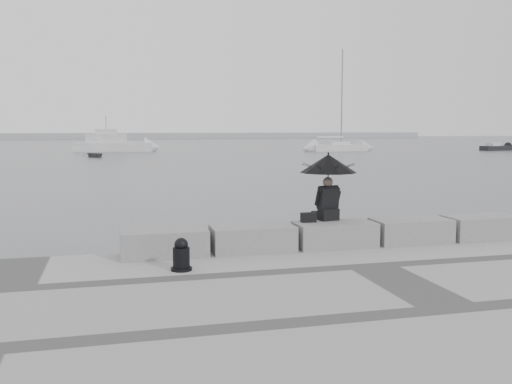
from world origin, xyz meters
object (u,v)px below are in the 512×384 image
object	(u,v)px
small_motorboat	(497,148)
dinghy	(95,154)
sailboat_right	(338,147)
motor_cruiser	(114,144)
mooring_bollard	(181,257)
seated_person	(328,171)

from	to	relation	value
small_motorboat	dinghy	xyz separation A→B (m)	(-50.79, -5.27, -0.06)
sailboat_right	small_motorboat	distance (m)	21.37
sailboat_right	motor_cruiser	distance (m)	28.22
motor_cruiser	small_motorboat	world-z (taller)	motor_cruiser
small_motorboat	mooring_bollard	bearing A→B (deg)	-139.58
small_motorboat	motor_cruiser	bearing A→B (deg)	161.35
seated_person	dinghy	size ratio (longest dim) A/B	0.45
sailboat_right	dinghy	bearing A→B (deg)	-171.28
seated_person	sailboat_right	size ratio (longest dim) A/B	0.11
seated_person	mooring_bollard	size ratio (longest dim) A/B	2.48
seated_person	mooring_bollard	xyz separation A→B (m)	(-3.20, -1.52, -1.27)
seated_person	sailboat_right	xyz separation A→B (m)	(23.78, 57.23, -1.48)
seated_person	dinghy	world-z (taller)	seated_person
seated_person	dinghy	xyz separation A→B (m)	(-5.88, 48.74, -1.74)
mooring_bollard	small_motorboat	size ratio (longest dim) A/B	0.12
sailboat_right	small_motorboat	world-z (taller)	sailboat_right
dinghy	sailboat_right	bearing A→B (deg)	-3.08
motor_cruiser	dinghy	bearing A→B (deg)	-89.38
mooring_bollard	small_motorboat	distance (m)	73.47
seated_person	motor_cruiser	bearing A→B (deg)	83.61
small_motorboat	dinghy	size ratio (longest dim) A/B	1.55
seated_person	mooring_bollard	distance (m)	3.76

